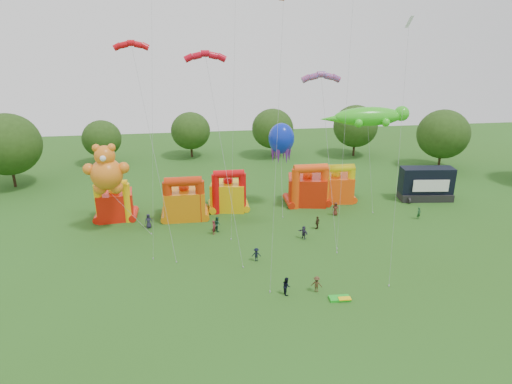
{
  "coord_description": "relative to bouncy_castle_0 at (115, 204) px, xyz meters",
  "views": [
    {
      "loc": [
        -7.88,
        -32.69,
        24.91
      ],
      "look_at": [
        -0.68,
        18.0,
        6.18
      ],
      "focal_mm": 32.0,
      "sensor_mm": 36.0,
      "label": 1
    }
  ],
  "objects": [
    {
      "name": "spectator_3",
      "position": [
        17.3,
        -14.38,
        -1.48
      ],
      "size": [
        1.06,
        0.67,
        1.57
      ],
      "primitive_type": "imported",
      "rotation": [
        0.0,
        0.0,
        3.06
      ],
      "color": "black",
      "rests_on": "ground"
    },
    {
      "name": "diamond_kites",
      "position": [
        19.57,
        -11.37,
        14.81
      ],
      "size": [
        26.72,
        19.56,
        41.74
      ],
      "color": "#C03C09",
      "rests_on": "ground"
    },
    {
      "name": "gecko_kite",
      "position": [
        35.1,
        -0.03,
        9.16
      ],
      "size": [
        12.78,
        5.48,
        14.55
      ],
      "color": "green",
      "rests_on": "ground"
    },
    {
      "name": "spectator_4",
      "position": [
        26.36,
        -6.99,
        -1.39
      ],
      "size": [
        1.01,
        1.06,
        1.76
      ],
      "primitive_type": "imported",
      "rotation": [
        0.0,
        0.0,
        3.98
      ],
      "color": "#3A2817",
      "rests_on": "ground"
    },
    {
      "name": "ground",
      "position": [
        18.75,
        -26.76,
        -2.27
      ],
      "size": [
        160.0,
        160.0,
        0.0
      ],
      "primitive_type": "plane",
      "color": "#295317",
      "rests_on": "ground"
    },
    {
      "name": "bouncy_castle_3",
      "position": [
        27.22,
        1.81,
        0.2
      ],
      "size": [
        6.19,
        5.33,
        6.52
      ],
      "color": "red",
      "rests_on": "ground"
    },
    {
      "name": "folded_kite_bundle",
      "position": [
        24.25,
        -23.19,
        -2.13
      ],
      "size": [
        2.04,
        1.16,
        0.31
      ],
      "color": "green",
      "rests_on": "ground"
    },
    {
      "name": "stage_trailer",
      "position": [
        45.41,
        1.22,
        0.15
      ],
      "size": [
        8.05,
        3.81,
        5.03
      ],
      "color": "black",
      "rests_on": "ground"
    },
    {
      "name": "spectator_2",
      "position": [
        13.47,
        -5.84,
        -1.29
      ],
      "size": [
        1.05,
        1.17,
        1.96
      ],
      "primitive_type": "imported",
      "rotation": [
        0.0,
        0.0,
        1.97
      ],
      "color": "#1C4730",
      "rests_on": "ground"
    },
    {
      "name": "bouncy_castle_0",
      "position": [
        0.0,
        0.0,
        0.0
      ],
      "size": [
        5.05,
        4.23,
        5.94
      ],
      "color": "red",
      "rests_on": "ground"
    },
    {
      "name": "teddy_bear_kite",
      "position": [
        1.11,
        -4.0,
        3.57
      ],
      "size": [
        7.88,
        4.13,
        11.54
      ],
      "color": "orange",
      "rests_on": "ground"
    },
    {
      "name": "octopus_kite",
      "position": [
        23.11,
        1.26,
        5.74
      ],
      "size": [
        3.61,
        6.58,
        12.3
      ],
      "color": "#0C23B5",
      "rests_on": "ground"
    },
    {
      "name": "spectator_6",
      "position": [
        30.05,
        -2.94,
        -1.32
      ],
      "size": [
        1.07,
        0.85,
        1.9
      ],
      "primitive_type": "imported",
      "rotation": [
        0.0,
        0.0,
        5.98
      ],
      "color": "#532317",
      "rests_on": "ground"
    },
    {
      "name": "bouncy_castle_2",
      "position": [
        15.54,
        1.26,
        0.12
      ],
      "size": [
        5.42,
        4.67,
        6.28
      ],
      "color": "#E2B00B",
      "rests_on": "ground"
    },
    {
      "name": "spectator_7",
      "position": [
        40.92,
        -5.82,
        -1.42
      ],
      "size": [
        0.73,
        0.62,
        1.7
      ],
      "primitive_type": "imported",
      "rotation": [
        0.0,
        0.0,
        0.41
      ],
      "color": "#1D4822",
      "rests_on": "ground"
    },
    {
      "name": "spectator_9",
      "position": [
        22.33,
        -21.46,
        -1.43
      ],
      "size": [
        1.25,
        1.02,
        1.69
      ],
      "primitive_type": "imported",
      "rotation": [
        0.0,
        0.0,
        2.72
      ],
      "color": "#46321C",
      "rests_on": "ground"
    },
    {
      "name": "bouncy_castle_1",
      "position": [
        9.35,
        -0.88,
        0.13
      ],
      "size": [
        5.49,
        4.42,
        6.33
      ],
      "color": "orange",
      "rests_on": "ground"
    },
    {
      "name": "spectator_8",
      "position": [
        19.28,
        -21.46,
        -1.36
      ],
      "size": [
        0.78,
        0.95,
        1.83
      ],
      "primitive_type": "imported",
      "rotation": [
        0.0,
        0.0,
        1.67
      ],
      "color": "black",
      "rests_on": "ground"
    },
    {
      "name": "bouncy_castle_4",
      "position": [
        31.7,
        2.46,
        0.05
      ],
      "size": [
        5.28,
        4.39,
        6.09
      ],
      "color": "#FF4C0D",
      "rests_on": "ground"
    },
    {
      "name": "spectator_0",
      "position": [
        4.64,
        -3.58,
        -1.31
      ],
      "size": [
        1.03,
        0.76,
        1.93
      ],
      "primitive_type": "imported",
      "rotation": [
        0.0,
        0.0,
        0.16
      ],
      "color": "#242138",
      "rests_on": "ground"
    },
    {
      "name": "spectator_1",
      "position": [
        13.0,
        -6.7,
        -1.35
      ],
      "size": [
        0.71,
        0.8,
        1.85
      ],
      "primitive_type": "imported",
      "rotation": [
        0.0,
        0.0,
        1.08
      ],
      "color": "maroon",
      "rests_on": "ground"
    },
    {
      "name": "spectator_5",
      "position": [
        23.91,
        -9.58,
        -1.43
      ],
      "size": [
        1.23,
        1.58,
        1.67
      ],
      "primitive_type": "imported",
      "rotation": [
        0.0,
        0.0,
        5.26
      ],
      "color": "#2B253F",
      "rests_on": "ground"
    },
    {
      "name": "tree_ring",
      "position": [
        17.58,
        -26.15,
        3.99
      ],
      "size": [
        122.62,
        124.71,
        12.07
      ],
      "color": "#352314",
      "rests_on": "ground"
    },
    {
      "name": "parafoil_kites",
      "position": [
        10.97,
        -10.07,
        9.05
      ],
      "size": [
        25.09,
        12.39,
        24.01
      ],
      "color": "red",
      "rests_on": "ground"
    }
  ]
}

